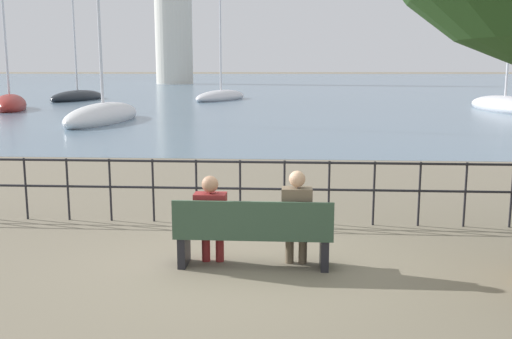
{
  "coord_description": "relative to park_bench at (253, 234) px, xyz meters",
  "views": [
    {
      "loc": [
        0.48,
        -7.01,
        2.5
      ],
      "look_at": [
        0.0,
        0.5,
        1.18
      ],
      "focal_mm": 40.0,
      "sensor_mm": 36.0,
      "label": 1
    }
  ],
  "objects": [
    {
      "name": "harbor_water",
      "position": [
        0.0,
        158.89,
        -0.44
      ],
      "size": [
        600.0,
        300.0,
        0.01
      ],
      "color": "slate",
      "rests_on": "ground_plane"
    },
    {
      "name": "sailboat_4",
      "position": [
        -8.57,
        19.84,
        -0.13
      ],
      "size": [
        2.37,
        7.87,
        9.83
      ],
      "rotation": [
        0.0,
        0.0,
        -0.06
      ],
      "color": "white",
      "rests_on": "ground_plane"
    },
    {
      "name": "sailboat_2",
      "position": [
        -17.15,
        39.08,
        -0.14
      ],
      "size": [
        3.09,
        7.92,
        12.34
      ],
      "rotation": [
        0.0,
        0.0,
        -0.12
      ],
      "color": "black",
      "rests_on": "ground_plane"
    },
    {
      "name": "sailboat_1",
      "position": [
        -17.2,
        27.83,
        -0.14
      ],
      "size": [
        4.2,
        6.69,
        7.39
      ],
      "rotation": [
        0.0,
        0.0,
        0.39
      ],
      "color": "maroon",
      "rests_on": "ground_plane"
    },
    {
      "name": "sailboat_0",
      "position": [
        -5.43,
        40.12,
        -0.17
      ],
      "size": [
        4.57,
        8.35,
        9.91
      ],
      "rotation": [
        0.0,
        0.0,
        -0.31
      ],
      "color": "silver",
      "rests_on": "ground_plane"
    },
    {
      "name": "seated_person_right",
      "position": [
        0.55,
        0.08,
        0.25
      ],
      "size": [
        0.38,
        0.35,
        1.26
      ],
      "color": "brown",
      "rests_on": "ground_plane"
    },
    {
      "name": "promenade_railing",
      "position": [
        -0.0,
        2.15,
        0.25
      ],
      "size": [
        13.78,
        0.04,
        1.05
      ],
      "color": "black",
      "rests_on": "ground_plane"
    },
    {
      "name": "sailboat_3",
      "position": [
        13.56,
        29.28,
        -0.13
      ],
      "size": [
        3.12,
        8.66,
        12.99
      ],
      "rotation": [
        0.0,
        0.0,
        0.07
      ],
      "color": "silver",
      "rests_on": "ground_plane"
    },
    {
      "name": "seated_person_left",
      "position": [
        -0.55,
        0.08,
        0.21
      ],
      "size": [
        0.41,
        0.35,
        1.18
      ],
      "color": "maroon",
      "rests_on": "ground_plane"
    },
    {
      "name": "ground_plane",
      "position": [
        0.0,
        0.07,
        -0.44
      ],
      "size": [
        1000.0,
        1000.0,
        0.0
      ],
      "primitive_type": "plane",
      "color": "#7A705B"
    },
    {
      "name": "harbor_lighthouse",
      "position": [
        -19.93,
        91.68,
        12.63
      ],
      "size": [
        6.32,
        6.32,
        28.1
      ],
      "color": "silver",
      "rests_on": "ground_plane"
    },
    {
      "name": "park_bench",
      "position": [
        0.0,
        0.0,
        0.0
      ],
      "size": [
        2.01,
        0.45,
        0.9
      ],
      "color": "#334C38",
      "rests_on": "ground_plane"
    }
  ]
}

